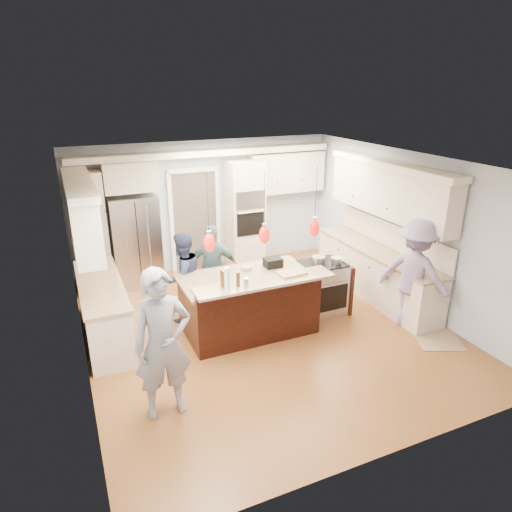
{
  "coord_description": "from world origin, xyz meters",
  "views": [
    {
      "loc": [
        -2.76,
        -5.95,
        3.78
      ],
      "look_at": [
        0.0,
        0.35,
        1.15
      ],
      "focal_mm": 32.0,
      "sensor_mm": 36.0,
      "label": 1
    }
  ],
  "objects_px": {
    "person_far_left": "(183,277)",
    "refrigerator": "(136,241)",
    "person_bar_end": "(163,344)",
    "kitchen_island": "(249,303)",
    "island_range": "(322,288)"
  },
  "relations": [
    {
      "from": "refrigerator",
      "to": "kitchen_island",
      "type": "xyz_separation_m",
      "value": [
        1.3,
        -2.57,
        -0.42
      ]
    },
    {
      "from": "kitchen_island",
      "to": "person_far_left",
      "type": "xyz_separation_m",
      "value": [
        -0.85,
        0.78,
        0.28
      ]
    },
    {
      "from": "person_far_left",
      "to": "person_bar_end",
      "type": "bearing_deg",
      "value": 44.3
    },
    {
      "from": "person_bar_end",
      "to": "person_far_left",
      "type": "height_order",
      "value": "person_bar_end"
    },
    {
      "from": "person_bar_end",
      "to": "person_far_left",
      "type": "distance_m",
      "value": 2.34
    },
    {
      "from": "island_range",
      "to": "person_bar_end",
      "type": "height_order",
      "value": "person_bar_end"
    },
    {
      "from": "kitchen_island",
      "to": "island_range",
      "type": "relative_size",
      "value": 2.28
    },
    {
      "from": "refrigerator",
      "to": "person_far_left",
      "type": "xyz_separation_m",
      "value": [
        0.45,
        -1.79,
        -0.13
      ]
    },
    {
      "from": "kitchen_island",
      "to": "island_range",
      "type": "height_order",
      "value": "kitchen_island"
    },
    {
      "from": "person_far_left",
      "to": "kitchen_island",
      "type": "bearing_deg",
      "value": 112.5
    },
    {
      "from": "refrigerator",
      "to": "island_range",
      "type": "height_order",
      "value": "refrigerator"
    },
    {
      "from": "person_far_left",
      "to": "refrigerator",
      "type": "bearing_deg",
      "value": -101.0
    },
    {
      "from": "kitchen_island",
      "to": "person_bar_end",
      "type": "distance_m",
      "value": 2.23
    },
    {
      "from": "person_far_left",
      "to": "island_range",
      "type": "bearing_deg",
      "value": 137.64
    },
    {
      "from": "kitchen_island",
      "to": "person_far_left",
      "type": "bearing_deg",
      "value": 137.61
    }
  ]
}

